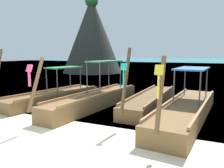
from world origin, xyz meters
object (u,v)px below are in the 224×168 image
at_px(longtail_boat_yellow_ribbon, 186,110).
at_px(longtail_boat_red_ribbon, 54,96).
at_px(longtail_boat_turquoise_ribbon, 150,100).
at_px(karst_rock, 91,36).
at_px(longtail_boat_pink_ribbon, 96,99).

bearing_deg(longtail_boat_yellow_ribbon, longtail_boat_red_ribbon, 178.44).
distance_m(longtail_boat_turquoise_ribbon, karst_rock, 20.52).
xyz_separation_m(longtail_boat_yellow_ribbon, karst_rock, (-14.06, 17.20, 4.43)).
bearing_deg(longtail_boat_pink_ribbon, longtail_boat_yellow_ribbon, -1.88).
bearing_deg(karst_rock, longtail_boat_pink_ribbon, -59.70).
distance_m(longtail_boat_yellow_ribbon, karst_rock, 22.66).
bearing_deg(longtail_boat_turquoise_ribbon, longtail_boat_pink_ribbon, -151.50).
bearing_deg(karst_rock, longtail_boat_turquoise_ribbon, -52.22).
distance_m(longtail_boat_pink_ribbon, longtail_boat_yellow_ribbon, 4.09).
bearing_deg(longtail_boat_yellow_ribbon, karst_rock, 129.26).
bearing_deg(longtail_boat_pink_ribbon, karst_rock, 120.30).
distance_m(longtail_boat_red_ribbon, longtail_boat_pink_ribbon, 2.45).
xyz_separation_m(longtail_boat_turquoise_ribbon, longtail_boat_yellow_ribbon, (1.79, -1.38, 0.06)).
bearing_deg(longtail_boat_turquoise_ribbon, karst_rock, 127.78).
bearing_deg(longtail_boat_yellow_ribbon, longtail_boat_turquoise_ribbon, 142.44).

